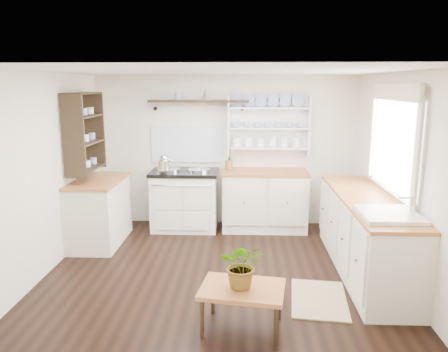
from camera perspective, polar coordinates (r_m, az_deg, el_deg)
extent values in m
cube|color=black|center=(5.27, -0.65, -12.36)|extent=(4.00, 3.80, 0.01)
cube|color=beige|center=(6.78, 0.22, 3.27)|extent=(4.00, 0.02, 2.30)
cube|color=beige|center=(5.20, 21.91, -0.22)|extent=(0.02, 3.80, 2.30)
cube|color=beige|center=(5.40, -22.36, 0.17)|extent=(0.02, 3.80, 2.30)
cube|color=white|center=(4.81, -0.71, 13.52)|extent=(4.00, 3.80, 0.01)
cube|color=white|center=(5.27, 21.26, 3.85)|extent=(0.04, 1.40, 1.00)
cube|color=white|center=(5.26, 21.05, 3.85)|extent=(0.02, 1.50, 1.10)
cube|color=beige|center=(5.22, 21.32, 10.18)|extent=(0.04, 1.55, 0.18)
cube|color=white|center=(6.66, -5.12, -3.32)|extent=(0.96, 0.63, 0.85)
cube|color=black|center=(6.56, -5.19, 0.47)|extent=(1.00, 0.67, 0.05)
cylinder|color=silver|center=(6.58, -7.11, 0.83)|extent=(0.33, 0.33, 0.03)
cylinder|color=silver|center=(6.52, -3.27, 0.80)|extent=(0.33, 0.33, 0.03)
cylinder|color=silver|center=(6.24, -5.60, -1.26)|extent=(0.87, 0.02, 0.02)
cube|color=beige|center=(6.63, 5.30, -3.24)|extent=(1.25, 0.60, 0.88)
cube|color=brown|center=(6.53, 5.38, 0.49)|extent=(1.27, 0.63, 0.04)
cube|color=beige|center=(5.38, 17.94, -7.38)|extent=(0.60, 2.40, 0.88)
cube|color=brown|center=(5.26, 18.24, -2.84)|extent=(0.62, 2.43, 0.04)
cube|color=white|center=(4.59, 20.66, -6.16)|extent=(0.55, 0.60, 0.28)
cylinder|color=silver|center=(4.61, 23.21, -3.72)|extent=(0.02, 0.02, 0.22)
cube|color=beige|center=(6.27, -15.94, -4.55)|extent=(0.60, 1.10, 0.88)
cube|color=brown|center=(6.16, -16.17, -0.62)|extent=(0.62, 1.13, 0.04)
cube|color=white|center=(6.72, 5.80, 6.57)|extent=(1.20, 0.03, 0.90)
cube|color=white|center=(6.63, 5.84, 6.50)|extent=(1.20, 0.22, 0.02)
cylinder|color=navy|center=(6.62, 5.89, 8.83)|extent=(0.20, 0.02, 0.20)
cube|color=black|center=(6.61, -3.34, 9.74)|extent=(1.50, 0.24, 0.04)
cone|color=black|center=(6.78, -8.81, 8.74)|extent=(0.06, 0.20, 0.06)
cone|color=black|center=(6.65, 2.38, 8.81)|extent=(0.06, 0.20, 0.06)
cube|color=black|center=(6.11, -17.78, 5.55)|extent=(0.28, 0.80, 1.05)
cylinder|color=brown|center=(6.59, 0.63, 1.48)|extent=(0.11, 0.11, 0.13)
cube|color=brown|center=(4.01, 2.41, -14.55)|extent=(0.80, 0.63, 0.04)
cylinder|color=black|center=(3.97, -2.87, -18.07)|extent=(0.04, 0.04, 0.36)
cylinder|color=black|center=(4.33, -1.47, -15.34)|extent=(0.04, 0.04, 0.36)
cylinder|color=black|center=(3.89, 6.78, -18.87)|extent=(0.04, 0.04, 0.36)
cylinder|color=black|center=(4.26, 7.23, -15.97)|extent=(0.04, 0.04, 0.36)
imported|color=#3F7233|center=(3.91, 2.44, -11.50)|extent=(0.40, 0.36, 0.42)
cube|color=#7E6349|center=(4.74, 12.29, -15.43)|extent=(0.64, 0.90, 0.02)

